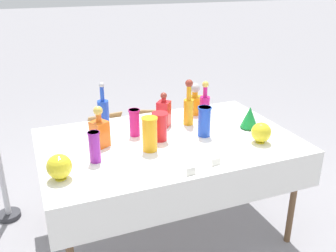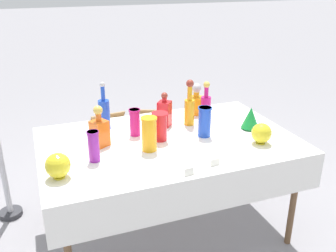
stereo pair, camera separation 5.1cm
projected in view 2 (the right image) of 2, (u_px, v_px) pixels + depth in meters
name	position (u px, v px, depth m)	size (l,w,h in m)	color
ground_plane	(168.00, 230.00, 2.86)	(40.00, 40.00, 0.00)	gray
display_table	(169.00, 148.00, 2.57)	(1.73, 1.09, 0.76)	white
tall_bottle_0	(206.00, 105.00, 2.86)	(0.08, 0.08, 0.31)	#C61972
tall_bottle_1	(189.00, 107.00, 2.77)	(0.07, 0.07, 0.35)	orange
tall_bottle_2	(104.00, 113.00, 2.69)	(0.08, 0.08, 0.36)	blue
square_decanter_0	(196.00, 101.00, 2.99)	(0.14, 0.14, 0.26)	orange
square_decanter_1	(164.00, 112.00, 2.76)	(0.12, 0.12, 0.26)	red
square_decanter_2	(99.00, 130.00, 2.44)	(0.13, 0.13, 0.28)	orange
slender_vase_0	(149.00, 133.00, 2.38)	(0.10, 0.10, 0.23)	orange
slender_vase_1	(94.00, 145.00, 2.24)	(0.07, 0.07, 0.20)	purple
slender_vase_2	(160.00, 126.00, 2.52)	(0.11, 0.11, 0.20)	red
slender_vase_3	(135.00, 121.00, 2.60)	(0.08, 0.08, 0.19)	#C61972
slender_vase_4	(205.00, 121.00, 2.59)	(0.10, 0.10, 0.21)	blue
fluted_vase_0	(251.00, 118.00, 2.71)	(0.13, 0.13, 0.17)	#198C38
round_bowl_0	(261.00, 133.00, 2.49)	(0.13, 0.13, 0.14)	yellow
round_bowl_1	(58.00, 165.00, 2.07)	(0.14, 0.14, 0.15)	yellow
price_tag_left	(189.00, 172.00, 2.11)	(0.06, 0.01, 0.04)	white
price_tag_center	(215.00, 162.00, 2.22)	(0.06, 0.01, 0.04)	white
cardboard_box_behind_left	(111.00, 141.00, 3.87)	(0.43, 0.36, 0.48)	tan
cardboard_box_behind_right	(166.00, 136.00, 4.03)	(0.67, 0.60, 0.46)	tan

